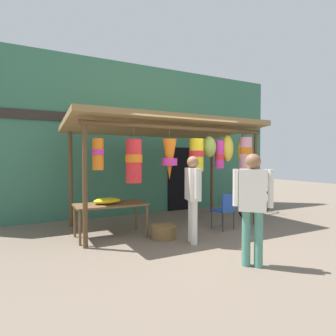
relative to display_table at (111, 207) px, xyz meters
name	(u,v)px	position (x,y,z in m)	size (l,w,h in m)	color
ground_plane	(182,233)	(1.47, -0.42, -0.64)	(30.00, 30.00, 0.00)	#756656
shop_facade	(139,140)	(1.48, 2.18, 1.57)	(9.59, 0.29, 4.42)	#387056
market_stall_canopy	(173,136)	(1.54, 0.15, 1.55)	(4.64, 2.33, 2.58)	brown
display_table	(111,207)	(0.00, 0.00, 0.00)	(1.47, 0.74, 0.70)	brown
flower_heap_on_table	(108,201)	(-0.06, 0.00, 0.13)	(0.57, 0.40, 0.12)	yellow
folding_chair	(225,208)	(2.51, -0.62, -0.13)	(0.46, 0.46, 0.84)	#2347A8
wicker_basket_by_table	(163,232)	(0.94, -0.59, -0.50)	(0.51, 0.51, 0.27)	brown
parked_bicycle	(255,203)	(4.35, 0.32, -0.29)	(1.70, 0.60, 0.92)	black
vendor_in_orange	(253,200)	(1.48, -2.57, 0.38)	(0.44, 0.45, 1.72)	#4C8E7A
customer_foreground	(193,192)	(1.31, -1.13, 0.37)	(0.32, 0.58, 1.69)	silver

